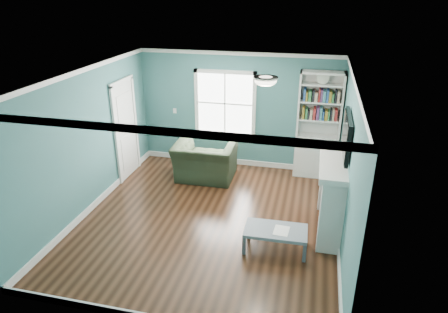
# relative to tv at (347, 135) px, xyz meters

# --- Properties ---
(floor) EXTENTS (5.00, 5.00, 0.00)m
(floor) POSITION_rel_tv_xyz_m (-2.20, -0.20, -1.72)
(floor) COLOR black
(floor) RESTS_ON ground
(room_walls) EXTENTS (5.00, 5.00, 5.00)m
(room_walls) POSITION_rel_tv_xyz_m (-2.20, -0.20, -0.14)
(room_walls) COLOR #376E6E
(room_walls) RESTS_ON ground
(trim) EXTENTS (4.50, 5.00, 2.60)m
(trim) POSITION_rel_tv_xyz_m (-2.20, -0.20, -0.49)
(trim) COLOR white
(trim) RESTS_ON ground
(window) EXTENTS (1.40, 0.06, 1.50)m
(window) POSITION_rel_tv_xyz_m (-2.50, 2.29, -0.27)
(window) COLOR white
(window) RESTS_ON room_walls
(bookshelf) EXTENTS (0.90, 0.35, 2.31)m
(bookshelf) POSITION_rel_tv_xyz_m (-0.43, 2.10, -0.80)
(bookshelf) COLOR silver
(bookshelf) RESTS_ON ground
(fireplace) EXTENTS (0.44, 1.58, 1.30)m
(fireplace) POSITION_rel_tv_xyz_m (-0.12, 0.00, -1.09)
(fireplace) COLOR black
(fireplace) RESTS_ON ground
(tv) EXTENTS (0.06, 1.10, 0.65)m
(tv) POSITION_rel_tv_xyz_m (0.00, 0.00, 0.00)
(tv) COLOR black
(tv) RESTS_ON fireplace
(door) EXTENTS (0.12, 0.98, 2.17)m
(door) POSITION_rel_tv_xyz_m (-4.42, 1.20, -0.65)
(door) COLOR silver
(door) RESTS_ON ground
(ceiling_fixture) EXTENTS (0.38, 0.38, 0.15)m
(ceiling_fixture) POSITION_rel_tv_xyz_m (-1.30, -0.10, 0.82)
(ceiling_fixture) COLOR white
(ceiling_fixture) RESTS_ON room_walls
(light_switch) EXTENTS (0.08, 0.01, 0.12)m
(light_switch) POSITION_rel_tv_xyz_m (-3.70, 2.28, -0.52)
(light_switch) COLOR white
(light_switch) RESTS_ON room_walls
(recliner) EXTENTS (1.28, 0.85, 1.10)m
(recliner) POSITION_rel_tv_xyz_m (-2.72, 1.40, -1.17)
(recliner) COLOR #222C1B
(recliner) RESTS_ON ground
(coffee_table) EXTENTS (0.99, 0.56, 0.36)m
(coffee_table) POSITION_rel_tv_xyz_m (-0.95, -0.80, -1.41)
(coffee_table) COLOR #494F58
(coffee_table) RESTS_ON ground
(paper_sheet) EXTENTS (0.25, 0.31, 0.00)m
(paper_sheet) POSITION_rel_tv_xyz_m (-0.86, -0.81, -1.37)
(paper_sheet) COLOR white
(paper_sheet) RESTS_ON coffee_table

